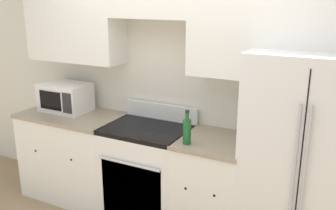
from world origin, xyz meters
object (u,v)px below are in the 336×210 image
oven_range (148,172)px  microwave (65,97)px  bottle (187,131)px  refrigerator (306,162)px

oven_range → microwave: size_ratio=2.16×
microwave → bottle: (1.55, -0.26, -0.03)m
bottle → microwave: bearing=170.4°
microwave → bottle: bearing=-9.6°
refrigerator → bottle: refrigerator is taller
microwave → refrigerator: bearing=-0.6°
refrigerator → microwave: bearing=179.4°
refrigerator → oven_range: bearing=-178.4°
oven_range → microwave: (-1.05, 0.07, 0.61)m
refrigerator → bottle: bearing=-165.7°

